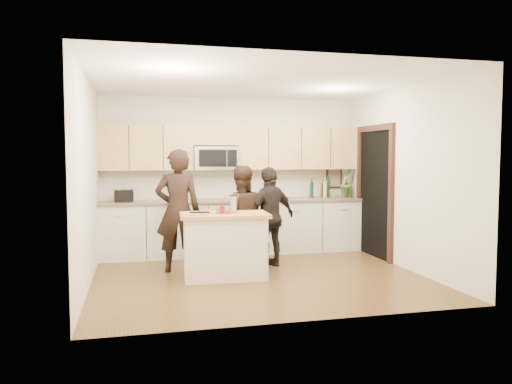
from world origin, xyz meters
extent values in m
plane|color=brown|center=(0.00, 0.00, 0.00)|extent=(4.50, 4.50, 0.00)
cube|color=beige|center=(0.00, 2.00, 1.35)|extent=(4.50, 0.02, 2.70)
cube|color=beige|center=(0.00, -2.00, 1.35)|extent=(4.50, 0.02, 2.70)
cube|color=beige|center=(-2.25, 0.00, 1.35)|extent=(0.02, 4.00, 2.70)
cube|color=beige|center=(2.25, 0.00, 1.35)|extent=(0.02, 4.00, 2.70)
cube|color=white|center=(0.00, 0.00, 2.70)|extent=(4.50, 4.00, 0.02)
cube|color=beige|center=(0.00, 1.69, 0.45)|extent=(4.50, 0.62, 0.90)
cube|color=#796850|center=(0.00, 1.68, 0.92)|extent=(4.50, 0.66, 0.04)
cube|color=tan|center=(-1.48, 1.83, 1.83)|extent=(1.55, 0.33, 0.75)
cube|color=tan|center=(1.17, 1.83, 1.83)|extent=(2.17, 0.33, 0.75)
cube|color=tan|center=(-0.31, 1.83, 2.04)|extent=(0.78, 0.33, 0.33)
cube|color=silver|center=(-0.31, 1.80, 1.65)|extent=(0.76, 0.40, 0.40)
cube|color=black|center=(-0.39, 1.60, 1.65)|extent=(0.47, 0.01, 0.29)
cube|color=black|center=(-0.06, 1.60, 1.65)|extent=(0.17, 0.01, 0.29)
cube|color=black|center=(2.24, 0.90, 1.05)|extent=(0.02, 1.05, 2.10)
cube|color=black|center=(2.22, 0.33, 1.05)|extent=(0.06, 0.10, 2.10)
cube|color=black|center=(2.22, 1.48, 1.05)|extent=(0.06, 0.10, 2.10)
cube|color=black|center=(2.22, 0.90, 2.15)|extent=(0.06, 1.25, 0.10)
cube|color=black|center=(1.95, 1.99, 1.28)|extent=(0.30, 0.03, 0.38)
cube|color=tan|center=(1.95, 1.97, 1.28)|extent=(0.24, 0.00, 0.32)
cube|color=white|center=(-0.95, 1.38, 0.70)|extent=(0.34, 0.01, 0.48)
cube|color=white|center=(-0.95, 1.67, 0.94)|extent=(0.34, 0.60, 0.01)
cube|color=beige|center=(-0.47, 0.00, 0.42)|extent=(1.15, 0.72, 0.85)
cube|color=#AC8147|center=(-0.47, 0.00, 0.88)|extent=(1.25, 0.78, 0.05)
cylinder|color=maroon|center=(-0.44, 0.03, 0.91)|extent=(0.31, 0.31, 0.02)
cube|color=silver|center=(-0.35, 0.02, 1.02)|extent=(0.08, 0.05, 0.21)
cube|color=black|center=(-0.35, 0.02, 1.14)|extent=(0.09, 0.05, 0.02)
cylinder|color=maroon|center=(-0.52, -0.07, 0.96)|extent=(0.07, 0.07, 0.11)
cube|color=#AC8147|center=(-0.89, -0.15, 0.91)|extent=(0.29, 0.19, 0.02)
cube|color=black|center=(-0.82, -0.08, 0.93)|extent=(0.26, 0.04, 0.02)
cube|color=silver|center=(-0.77, -0.19, 0.92)|extent=(0.23, 0.04, 0.01)
cube|color=black|center=(-1.84, 1.67, 1.04)|extent=(0.30, 0.23, 0.20)
cube|color=silver|center=(-1.91, 1.67, 1.14)|extent=(0.03, 0.17, 0.00)
cube|color=silver|center=(-1.77, 1.67, 1.14)|extent=(0.03, 0.17, 0.00)
cylinder|color=black|center=(1.41, 1.71, 1.11)|extent=(0.06, 0.06, 0.35)
cylinder|color=#38180A|center=(1.68, 1.82, 1.10)|extent=(0.08, 0.08, 0.32)
cylinder|color=#A9A585|center=(1.66, 1.69, 1.12)|extent=(0.07, 0.07, 0.35)
cylinder|color=black|center=(1.73, 1.73, 1.14)|extent=(0.08, 0.08, 0.39)
cylinder|color=#38180A|center=(2.05, 1.64, 1.10)|extent=(0.07, 0.07, 0.33)
cylinder|color=#A9A585|center=(2.10, 1.82, 1.13)|extent=(0.07, 0.07, 0.38)
imported|color=#357E32|center=(2.10, 1.72, 1.20)|extent=(0.36, 0.34, 0.51)
imported|color=black|center=(-1.06, 0.55, 0.89)|extent=(0.68, 0.47, 1.78)
imported|color=black|center=(-0.13, 0.55, 0.77)|extent=(0.80, 0.66, 1.54)
imported|color=black|center=(0.33, 0.55, 0.76)|extent=(0.97, 0.71, 1.52)
camera|label=1|loc=(-1.65, -6.71, 1.67)|focal=35.00mm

